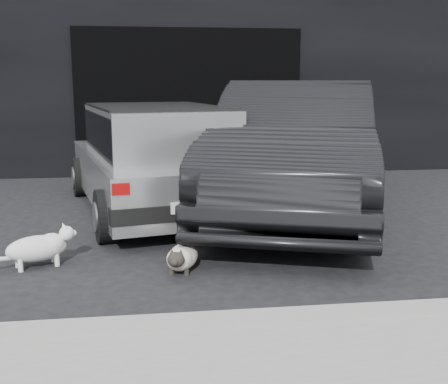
{
  "coord_description": "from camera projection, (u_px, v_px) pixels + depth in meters",
  "views": [
    {
      "loc": [
        0.27,
        -6.11,
        1.69
      ],
      "look_at": [
        1.05,
        -0.31,
        0.53
      ],
      "focal_mm": 45.0,
      "sensor_mm": 36.0,
      "label": 1
    }
  ],
  "objects": [
    {
      "name": "second_car",
      "position": [
        296.0,
        148.0,
        7.17
      ],
      "size": [
        3.32,
        5.44,
        1.69
      ],
      "primitive_type": "imported",
      "rotation": [
        0.0,
        0.0,
        -0.32
      ],
      "color": "black",
      "rests_on": "ground"
    },
    {
      "name": "ground",
      "position": [
        127.0,
        235.0,
        6.24
      ],
      "size": [
        80.0,
        80.0,
        0.0
      ],
      "primitive_type": "plane",
      "color": "black",
      "rests_on": "ground"
    },
    {
      "name": "cat_white",
      "position": [
        41.0,
        247.0,
        5.17
      ],
      "size": [
        0.76,
        0.46,
        0.38
      ],
      "rotation": [
        0.0,
        0.0,
        -1.19
      ],
      "color": "silver",
      "rests_on": "ground"
    },
    {
      "name": "curb",
      "position": [
        261.0,
        324.0,
        3.83
      ],
      "size": [
        18.0,
        0.25,
        0.12
      ],
      "primitive_type": "cube",
      "color": "gray",
      "rests_on": "ground"
    },
    {
      "name": "building_facade",
      "position": [
        181.0,
        41.0,
        11.71
      ],
      "size": [
        34.0,
        4.0,
        5.0
      ],
      "primitive_type": "cube",
      "color": "black",
      "rests_on": "ground"
    },
    {
      "name": "silver_hatchback",
      "position": [
        155.0,
        154.0,
        7.24
      ],
      "size": [
        2.47,
        4.03,
        1.39
      ],
      "rotation": [
        0.0,
        0.0,
        0.21
      ],
      "color": "#A7A9AC",
      "rests_on": "ground"
    },
    {
      "name": "cat_siamese",
      "position": [
        182.0,
        257.0,
        5.05
      ],
      "size": [
        0.4,
        0.78,
        0.28
      ],
      "rotation": [
        0.0,
        0.0,
        2.88
      ],
      "color": "beige",
      "rests_on": "ground"
    },
    {
      "name": "garage_opening",
      "position": [
        189.0,
        103.0,
        9.99
      ],
      "size": [
        4.0,
        0.1,
        2.6
      ],
      "primitive_type": "cube",
      "color": "black",
      "rests_on": "ground"
    }
  ]
}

